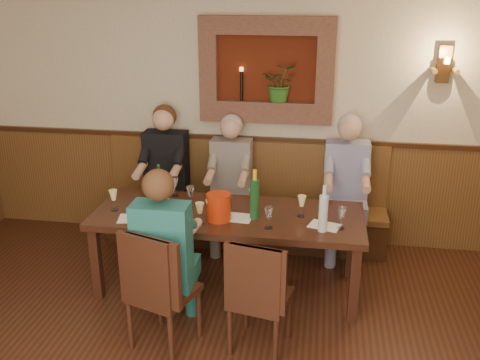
% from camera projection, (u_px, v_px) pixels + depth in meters
% --- Properties ---
extents(room_shell, '(6.04, 6.04, 2.82)m').
position_uv_depth(room_shell, '(160.00, 150.00, 2.65)').
color(room_shell, '#C1B392').
rests_on(room_shell, ground).
extents(wall_niche, '(1.36, 0.30, 1.06)m').
position_uv_depth(wall_niche, '(270.00, 75.00, 5.38)').
color(wall_niche, '#521A0B').
rests_on(wall_niche, ground).
extents(wall_sconce, '(0.25, 0.20, 0.35)m').
position_uv_depth(wall_sconce, '(444.00, 65.00, 5.07)').
color(wall_sconce, '#593519').
rests_on(wall_sconce, ground).
extents(dining_table, '(2.40, 0.90, 0.75)m').
position_uv_depth(dining_table, '(228.00, 221.00, 4.79)').
color(dining_table, black).
rests_on(dining_table, ground).
extents(bench, '(3.00, 0.45, 1.11)m').
position_uv_depth(bench, '(244.00, 214.00, 5.78)').
color(bench, '#381E0F').
rests_on(bench, ground).
extents(chair_near_left, '(0.57, 0.57, 1.01)m').
position_uv_depth(chair_near_left, '(163.00, 311.00, 4.12)').
color(chair_near_left, black).
rests_on(chair_near_left, ground).
extents(chair_near_right, '(0.50, 0.50, 0.95)m').
position_uv_depth(chair_near_right, '(259.00, 316.00, 4.08)').
color(chair_near_right, black).
rests_on(chair_near_right, ground).
extents(person_bench_left, '(0.45, 0.56, 1.50)m').
position_uv_depth(person_bench_left, '(165.00, 188.00, 5.70)').
color(person_bench_left, black).
rests_on(person_bench_left, ground).
extents(person_bench_mid, '(0.42, 0.52, 1.43)m').
position_uv_depth(person_bench_mid, '(230.00, 194.00, 5.61)').
color(person_bench_mid, '#504B49').
rests_on(person_bench_mid, ground).
extents(person_bench_right, '(0.44, 0.54, 1.47)m').
position_uv_depth(person_bench_right, '(345.00, 199.00, 5.43)').
color(person_bench_right, navy).
rests_on(person_bench_right, ground).
extents(person_chair_front, '(0.43, 0.52, 1.44)m').
position_uv_depth(person_chair_front, '(167.00, 268.00, 4.14)').
color(person_chair_front, '#184C54').
rests_on(person_chair_front, ground).
extents(spittoon_bucket, '(0.28, 0.28, 0.24)m').
position_uv_depth(spittoon_bucket, '(219.00, 207.00, 4.58)').
color(spittoon_bucket, red).
rests_on(spittoon_bucket, dining_table).
extents(wine_bottle_green_a, '(0.10, 0.10, 0.45)m').
position_uv_depth(wine_bottle_green_a, '(255.00, 198.00, 4.59)').
color(wine_bottle_green_a, '#19471E').
rests_on(wine_bottle_green_a, dining_table).
extents(wine_bottle_green_b, '(0.07, 0.07, 0.37)m').
position_uv_depth(wine_bottle_green_b, '(159.00, 187.00, 4.95)').
color(wine_bottle_green_b, '#19471E').
rests_on(wine_bottle_green_b, dining_table).
extents(water_bottle, '(0.08, 0.08, 0.40)m').
position_uv_depth(water_bottle, '(323.00, 212.00, 4.36)').
color(water_bottle, silver).
rests_on(water_bottle, dining_table).
extents(tasting_sheet_a, '(0.32, 0.25, 0.00)m').
position_uv_depth(tasting_sheet_a, '(135.00, 218.00, 4.65)').
color(tasting_sheet_a, white).
rests_on(tasting_sheet_a, dining_table).
extents(tasting_sheet_b, '(0.31, 0.23, 0.00)m').
position_uv_depth(tasting_sheet_b, '(235.00, 217.00, 4.67)').
color(tasting_sheet_b, white).
rests_on(tasting_sheet_b, dining_table).
extents(tasting_sheet_c, '(0.30, 0.25, 0.00)m').
position_uv_depth(tasting_sheet_c, '(325.00, 226.00, 4.50)').
color(tasting_sheet_c, white).
rests_on(tasting_sheet_c, dining_table).
extents(tasting_sheet_d, '(0.32, 0.24, 0.00)m').
position_uv_depth(tasting_sheet_d, '(165.00, 222.00, 4.57)').
color(tasting_sheet_d, white).
rests_on(tasting_sheet_d, dining_table).
extents(wine_glass_0, '(0.08, 0.08, 0.19)m').
position_uv_depth(wine_glass_0, '(114.00, 200.00, 4.79)').
color(wine_glass_0, '#FFF898').
rests_on(wine_glass_0, dining_table).
extents(wine_glass_1, '(0.08, 0.08, 0.19)m').
position_uv_depth(wine_glass_1, '(151.00, 193.00, 4.96)').
color(wine_glass_1, white).
rests_on(wine_glass_1, dining_table).
extents(wine_glass_2, '(0.08, 0.08, 0.19)m').
position_uv_depth(wine_glass_2, '(166.00, 210.00, 4.58)').
color(wine_glass_2, '#FFF898').
rests_on(wine_glass_2, dining_table).
extents(wine_glass_3, '(0.08, 0.08, 0.19)m').
position_uv_depth(wine_glass_3, '(191.00, 196.00, 4.88)').
color(wine_glass_3, white).
rests_on(wine_glass_3, dining_table).
extents(wine_glass_4, '(0.08, 0.08, 0.19)m').
position_uv_depth(wine_glass_4, '(210.00, 210.00, 4.57)').
color(wine_glass_4, '#FFF898').
rests_on(wine_glass_4, dining_table).
extents(wine_glass_5, '(0.08, 0.08, 0.19)m').
position_uv_depth(wine_glass_5, '(253.00, 199.00, 4.82)').
color(wine_glass_5, '#FFF898').
rests_on(wine_glass_5, dining_table).
extents(wine_glass_6, '(0.08, 0.08, 0.19)m').
position_uv_depth(wine_glass_6, '(269.00, 218.00, 4.43)').
color(wine_glass_6, white).
rests_on(wine_glass_6, dining_table).
extents(wine_glass_7, '(0.08, 0.08, 0.19)m').
position_uv_depth(wine_glass_7, '(302.00, 206.00, 4.66)').
color(wine_glass_7, '#FFF898').
rests_on(wine_glass_7, dining_table).
extents(wine_glass_8, '(0.08, 0.08, 0.19)m').
position_uv_depth(wine_glass_8, '(341.00, 218.00, 4.42)').
color(wine_glass_8, white).
rests_on(wine_glass_8, dining_table).
extents(wine_glass_9, '(0.08, 0.08, 0.19)m').
position_uv_depth(wine_glass_9, '(200.00, 213.00, 4.51)').
color(wine_glass_9, '#FFF898').
rests_on(wine_glass_9, dining_table).
extents(wine_glass_10, '(0.08, 0.08, 0.19)m').
position_uv_depth(wine_glass_10, '(175.00, 187.00, 5.11)').
color(wine_glass_10, white).
rests_on(wine_glass_10, dining_table).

